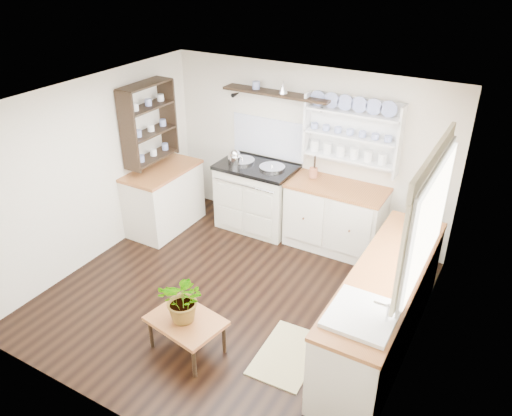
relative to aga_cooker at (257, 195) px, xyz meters
The scene contains 19 objects.
floor 1.74m from the aga_cooker, 69.92° to the right, with size 4.00×3.80×0.01m, color black.
wall_back 0.94m from the aga_cooker, 29.93° to the left, with size 4.00×0.02×2.30m, color beige.
wall_right 3.09m from the aga_cooker, 31.38° to the right, with size 0.02×3.80×2.30m, color beige.
wall_left 2.22m from the aga_cooker, 132.26° to the right, with size 0.02×3.80×2.30m, color beige.
ceiling 2.47m from the aga_cooker, 69.92° to the right, with size 4.00×3.80×0.01m, color white.
window 3.09m from the aga_cooker, 29.37° to the right, with size 0.08×1.55×1.22m.
aga_cooker is the anchor object (origin of this frame).
back_cabinets 1.17m from the aga_cooker, ahead, with size 1.27×0.63×0.90m.
right_cabinets 2.71m from the aga_cooker, 32.88° to the right, with size 0.62×2.43×0.90m.
belfast_sink 3.19m from the aga_cooker, 44.31° to the right, with size 0.55×0.60×0.45m.
left_cabinets 1.31m from the aga_cooker, 149.26° to the right, with size 0.62×1.13×0.90m.
plate_rack 1.65m from the aga_cooker, 13.50° to the left, with size 1.20×0.22×0.90m.
high_shelf 1.45m from the aga_cooker, 50.06° to the left, with size 1.50×0.29×0.16m.
left_shelving 1.78m from the aga_cooker, 152.13° to the right, with size 0.28×0.80×1.05m, color black.
kettle 0.64m from the aga_cooker, 156.85° to the right, with size 0.19×0.19×0.23m, color silver, non-canonical shape.
utensil_crock 0.94m from the aga_cooker, ahead, with size 0.11×0.11×0.13m, color #A85D3D.
center_table 2.60m from the aga_cooker, 75.92° to the right, with size 0.80×0.63×0.39m.
potted_plant 2.60m from the aga_cooker, 75.92° to the right, with size 0.45×0.39×0.50m, color #3F7233.
floor_rug 2.65m from the aga_cooker, 53.57° to the right, with size 0.55×0.85×0.02m, color olive.
Camera 1 is at (2.53, -3.89, 3.68)m, focal length 35.00 mm.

